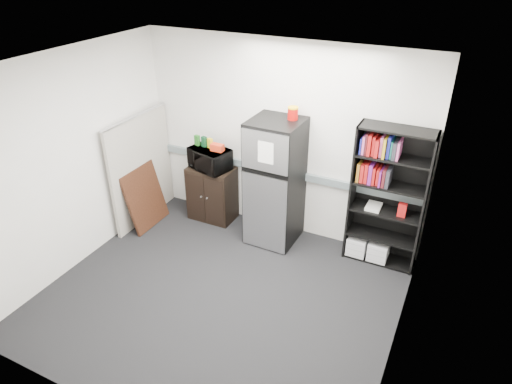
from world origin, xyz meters
TOP-DOWN VIEW (x-y plane):
  - floor at (0.00, 0.00)m, footprint 4.00×4.00m
  - wall_back at (0.00, 1.75)m, footprint 4.00×0.02m
  - wall_right at (2.00, 0.00)m, footprint 0.02×3.50m
  - wall_left at (-2.00, 0.00)m, footprint 0.02×3.50m
  - ceiling at (0.00, 0.00)m, footprint 4.00×3.50m
  - electrical_raceway at (0.00, 1.72)m, footprint 3.92×0.05m
  - wall_note at (-0.35, 1.74)m, footprint 0.14×0.00m
  - bookshelf at (1.51, 1.57)m, footprint 0.90×0.34m
  - cubicle_partition at (-1.90, 1.08)m, footprint 0.06×1.30m
  - cabinet at (-0.98, 1.50)m, footprint 0.67×0.45m
  - microwave at (-0.98, 1.48)m, footprint 0.65×0.51m
  - snack_box_a at (-1.20, 1.52)m, footprint 0.08×0.06m
  - snack_box_b at (-1.08, 1.52)m, footprint 0.08×0.06m
  - snack_box_c at (-0.98, 1.52)m, footprint 0.08×0.07m
  - snack_bag at (-0.84, 1.47)m, footprint 0.18×0.10m
  - refrigerator at (0.07, 1.42)m, footprint 0.67×0.70m
  - coffee_can at (0.24, 1.55)m, footprint 0.13×0.13m
  - framed_poster at (-1.77, 0.92)m, footprint 0.26×0.70m

SIDE VIEW (x-z plane):
  - floor at x=0.00m, z-range 0.00..0.00m
  - cabinet at x=-0.98m, z-range 0.00..0.83m
  - framed_poster at x=-1.77m, z-range 0.01..0.90m
  - cubicle_partition at x=-1.90m, z-range 0.00..1.62m
  - refrigerator at x=0.07m, z-range 0.00..1.75m
  - electrical_raceway at x=0.00m, z-range 0.85..0.95m
  - bookshelf at x=1.51m, z-range 0.05..1.90m
  - microwave at x=-0.98m, z-range 0.83..1.15m
  - snack_bag at x=-0.84m, z-range 1.15..1.25m
  - snack_box_c at x=-0.98m, z-range 1.15..1.29m
  - snack_box_a at x=-1.20m, z-range 1.15..1.30m
  - snack_box_b at x=-1.08m, z-range 1.15..1.30m
  - wall_back at x=0.00m, z-range 0.00..2.70m
  - wall_right at x=2.00m, z-range 0.00..2.70m
  - wall_left at x=-2.00m, z-range 0.00..2.70m
  - wall_note at x=-0.35m, z-range 1.50..1.60m
  - coffee_can at x=0.24m, z-range 1.76..1.94m
  - ceiling at x=0.00m, z-range 2.69..2.71m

